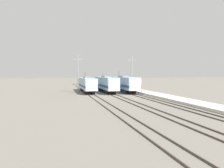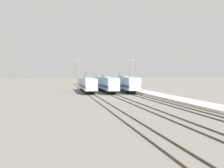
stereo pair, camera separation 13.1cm
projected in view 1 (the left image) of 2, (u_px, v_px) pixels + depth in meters
ground_plane at (113, 95)px, 50.23m from camera, size 400.00×400.00×0.00m
rail_pair_far_left at (92, 95)px, 49.06m from camera, size 1.51×120.00×0.15m
rail_pair_center at (113, 95)px, 50.22m from camera, size 1.51×120.00×0.15m
rail_pair_far_right at (134, 94)px, 51.39m from camera, size 1.51×120.00×0.15m
locomotive_far_left at (87, 84)px, 57.62m from camera, size 2.96×18.05×5.39m
locomotive_center at (106, 84)px, 57.95m from camera, size 2.88×18.48×4.98m
locomotive_far_right at (124, 84)px, 59.34m from camera, size 3.10×19.62×5.60m
catenary_tower_left at (78, 73)px, 55.97m from camera, size 2.22×0.31×9.79m
catenary_tower_right at (132, 73)px, 59.39m from camera, size 2.22×0.31×9.79m
platform at (150, 93)px, 52.34m from camera, size 4.00×120.00×0.42m
traffic_cone at (142, 91)px, 53.83m from camera, size 0.28×0.28×0.60m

